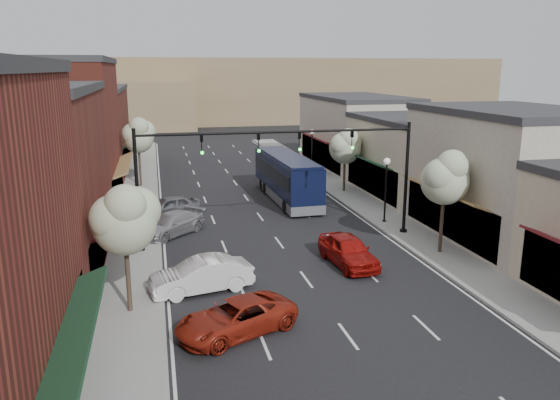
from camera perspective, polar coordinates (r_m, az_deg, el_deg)
ground at (r=25.38m, az=4.00°, el=-9.94°), size 160.00×160.00×0.00m
sidewalk_left at (r=41.97m, az=-14.62°, el=-0.71°), size 2.80×73.00×0.15m
sidewalk_right at (r=44.65m, az=7.44°, el=0.47°), size 2.80×73.00×0.15m
curb_left at (r=41.95m, az=-12.71°, el=-0.61°), size 0.25×73.00×0.17m
curb_right at (r=44.19m, az=5.74°, el=0.38°), size 0.25×73.00×0.17m
bldg_left_midnear at (r=29.67m, az=-27.01°, el=1.49°), size 10.14×14.10×9.40m
bldg_left_midfar at (r=43.12m, az=-22.81°, el=6.25°), size 10.14×14.10×10.90m
bldg_left_far at (r=58.99m, az=-20.17°, el=6.96°), size 10.14×18.10×8.40m
bldg_right_midnear at (r=35.51m, az=22.84°, el=2.44°), size 9.14×12.10×7.90m
bldg_right_midfar at (r=45.73m, az=14.04°, el=4.43°), size 9.14×12.10×6.40m
bldg_right_far at (r=58.37m, az=7.87°, el=7.10°), size 9.14×16.10×7.40m
hill_far at (r=112.52m, az=-9.62°, el=11.29°), size 120.00×30.00×12.00m
hill_near at (r=102.03m, az=-23.46°, el=9.03°), size 50.00×20.00×8.00m
signal_mast_right at (r=33.18m, az=9.44°, el=3.87°), size 8.22×0.46×7.00m
signal_mast_left at (r=30.75m, az=-10.37°, el=3.07°), size 8.22×0.46×7.00m
tree_right_near at (r=30.82m, az=16.98°, el=2.40°), size 2.85×2.65×5.95m
tree_right_far at (r=45.26m, az=6.89°, el=5.70°), size 2.85×2.65×5.43m
tree_left_near at (r=22.98m, az=-15.88°, el=-1.80°), size 2.85×2.65×5.69m
tree_left_far at (r=48.51m, az=-14.56°, el=6.62°), size 2.85×2.65×6.13m
lamp_post_near at (r=36.58m, az=11.03°, el=2.12°), size 0.44×0.44×4.44m
lamp_post_far at (r=52.82m, az=3.35°, el=5.81°), size 0.44×0.44×4.44m
coach_bus at (r=42.80m, az=0.69°, el=2.44°), size 2.87×11.64×3.54m
red_hatchback at (r=29.03m, az=7.13°, el=-5.24°), size 2.32×4.85×1.60m
parked_car_a at (r=21.76m, az=-4.64°, el=-12.15°), size 5.36×4.06×1.35m
parked_car_b at (r=25.74m, az=-8.26°, el=-7.81°), size 5.01×2.63×1.57m
parked_car_c at (r=34.55m, az=-11.30°, el=-2.50°), size 4.85×4.78×1.40m
parked_car_d at (r=38.89m, az=-11.53°, el=-0.65°), size 4.65×2.94×1.48m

